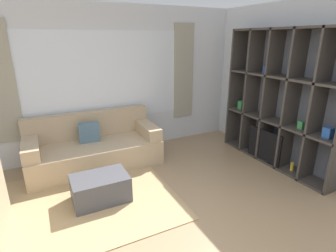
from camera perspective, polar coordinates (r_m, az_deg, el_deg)
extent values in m
cube|color=silver|center=(5.00, -13.56, 9.28)|extent=(6.50, 0.07, 2.70)
cube|color=white|center=(4.94, -13.53, 10.36)|extent=(2.92, 0.01, 1.60)
cube|color=#9E9984|center=(4.82, -32.75, 7.74)|extent=(0.44, 0.03, 1.90)
cube|color=#9E9984|center=(5.53, 3.41, 11.67)|extent=(0.44, 0.03, 1.90)
cube|color=silver|center=(5.04, 23.21, 8.38)|extent=(0.07, 4.34, 2.70)
cube|color=tan|center=(3.87, -22.00, -16.02)|extent=(2.96, 2.03, 0.01)
cube|color=#515660|center=(4.90, 24.67, 5.39)|extent=(0.02, 2.19, 2.28)
cube|color=#3D3833|center=(4.38, 29.73, 3.23)|extent=(0.38, 0.04, 2.28)
cube|color=#3D3833|center=(4.63, 25.32, 4.60)|extent=(0.38, 0.04, 2.28)
cube|color=#3D3833|center=(4.90, 21.36, 5.81)|extent=(0.38, 0.04, 2.28)
cube|color=#3D3833|center=(5.19, 17.82, 6.87)|extent=(0.38, 0.04, 2.28)
cube|color=#3D3833|center=(5.50, 14.66, 7.78)|extent=(0.38, 0.04, 2.28)
cube|color=#3D3833|center=(5.11, 21.69, -7.06)|extent=(0.38, 2.19, 0.04)
cube|color=#3D3833|center=(4.85, 22.72, 0.87)|extent=(0.38, 2.19, 0.04)
cube|color=#3D3833|center=(4.69, 23.88, 9.73)|extent=(0.38, 2.19, 0.04)
cube|color=#3D3833|center=(4.66, 25.12, 18.72)|extent=(0.38, 2.19, 0.04)
cube|color=black|center=(4.94, 20.24, -4.01)|extent=(0.04, 0.70, 0.56)
cube|color=black|center=(5.05, 20.06, -6.74)|extent=(0.10, 0.24, 0.03)
cube|color=#388947|center=(4.54, 27.03, 0.17)|extent=(0.08, 0.08, 0.12)
cube|color=#2856A8|center=(5.35, 18.10, -4.86)|extent=(0.12, 0.12, 0.07)
cube|color=#2856A8|center=(4.32, 31.50, -1.24)|extent=(0.11, 0.11, 0.15)
cylinder|color=#2856A8|center=(4.94, 20.25, 11.44)|extent=(0.05, 0.05, 0.12)
cube|color=#388947|center=(5.40, 15.73, 4.43)|extent=(0.11, 0.11, 0.16)
cylinder|color=gold|center=(4.82, 25.37, -7.96)|extent=(0.05, 0.05, 0.14)
cube|color=tan|center=(4.71, -15.50, -5.99)|extent=(2.16, 0.94, 0.42)
cube|color=tan|center=(4.90, -16.86, 0.40)|extent=(2.16, 0.18, 0.46)
cube|color=tan|center=(4.53, -27.76, -4.19)|extent=(0.24, 0.88, 0.21)
cube|color=tan|center=(4.83, -4.69, -0.65)|extent=(0.24, 0.88, 0.21)
cube|color=slate|center=(4.65, -16.80, -1.33)|extent=(0.35, 0.14, 0.34)
cube|color=#47474C|center=(3.76, -14.48, -13.01)|extent=(0.74, 0.50, 0.37)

